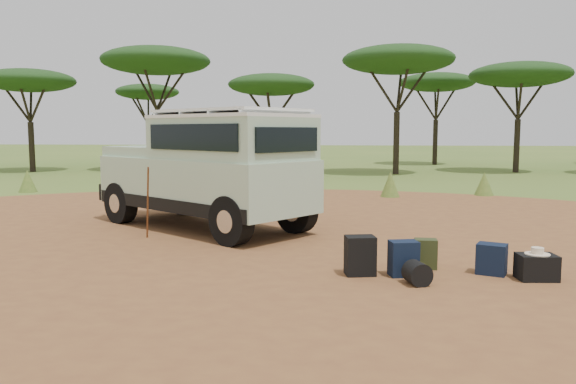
# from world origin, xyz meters

# --- Properties ---
(ground) EXTENTS (140.00, 140.00, 0.00)m
(ground) POSITION_xyz_m (0.00, 0.00, 0.00)
(ground) COLOR #4E7028
(ground) RESTS_ON ground
(dirt_clearing) EXTENTS (23.00, 23.00, 0.01)m
(dirt_clearing) POSITION_xyz_m (0.00, 0.00, 0.00)
(dirt_clearing) COLOR brown
(dirt_clearing) RESTS_ON ground
(grass_fringe) EXTENTS (36.60, 1.60, 0.90)m
(grass_fringe) POSITION_xyz_m (0.12, 8.67, 0.40)
(grass_fringe) COLOR #4E7028
(grass_fringe) RESTS_ON ground
(acacia_treeline) EXTENTS (46.70, 13.20, 6.26)m
(acacia_treeline) POSITION_xyz_m (0.75, 19.81, 4.87)
(acacia_treeline) COLOR black
(acacia_treeline) RESTS_ON ground
(safari_vehicle) EXTENTS (5.22, 4.61, 2.47)m
(safari_vehicle) POSITION_xyz_m (-1.24, 2.30, 1.19)
(safari_vehicle) COLOR #AFCDAF
(safari_vehicle) RESTS_ON ground
(walking_staff) EXTENTS (0.21, 0.34, 1.39)m
(walking_staff) POSITION_xyz_m (-2.11, 1.02, 0.70)
(walking_staff) COLOR brown
(walking_staff) RESTS_ON ground
(backpack_black) EXTENTS (0.47, 0.38, 0.57)m
(backpack_black) POSITION_xyz_m (1.82, -1.24, 0.28)
(backpack_black) COLOR black
(backpack_black) RESTS_ON ground
(backpack_navy) EXTENTS (0.44, 0.36, 0.51)m
(backpack_navy) POSITION_xyz_m (2.43, -1.24, 0.25)
(backpack_navy) COLOR #0F1C32
(backpack_navy) RESTS_ON ground
(backpack_olive) EXTENTS (0.33, 0.25, 0.45)m
(backpack_olive) POSITION_xyz_m (2.81, -0.76, 0.23)
(backpack_olive) COLOR #2E3C1B
(backpack_olive) RESTS_ON ground
(duffel_navy) EXTENTS (0.48, 0.43, 0.45)m
(duffel_navy) POSITION_xyz_m (3.70, -1.01, 0.22)
(duffel_navy) COLOR #0F1C32
(duffel_navy) RESTS_ON ground
(hard_case) EXTENTS (0.54, 0.41, 0.36)m
(hard_case) POSITION_xyz_m (4.24, -1.26, 0.18)
(hard_case) COLOR black
(hard_case) RESTS_ON ground
(stuff_sack) EXTENTS (0.40, 0.40, 0.32)m
(stuff_sack) POSITION_xyz_m (2.57, -1.68, 0.16)
(stuff_sack) COLOR black
(stuff_sack) RESTS_ON ground
(safari_hat) EXTENTS (0.34, 0.34, 0.10)m
(safari_hat) POSITION_xyz_m (4.24, -1.26, 0.40)
(safari_hat) COLOR beige
(safari_hat) RESTS_ON hard_case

